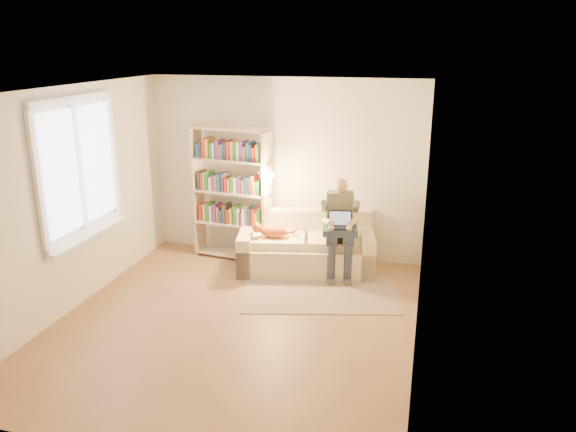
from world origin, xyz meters
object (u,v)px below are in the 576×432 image
(laptop, at_px, (337,223))
(person, at_px, (340,222))
(cat, at_px, (273,231))
(sofa, at_px, (306,249))
(bookshelf, at_px, (232,187))

(laptop, bearing_deg, person, 69.13)
(cat, height_order, laptop, laptop)
(sofa, bearing_deg, person, -17.85)
(bookshelf, bearing_deg, cat, -19.45)
(cat, relative_size, laptop, 1.60)
(laptop, distance_m, bookshelf, 1.65)
(cat, xyz_separation_m, bookshelf, (-0.72, 0.36, 0.48))
(bookshelf, bearing_deg, person, -0.31)
(bookshelf, bearing_deg, laptop, -4.51)
(person, xyz_separation_m, bookshelf, (-1.61, 0.21, 0.33))
(cat, bearing_deg, person, -1.72)
(sofa, xyz_separation_m, cat, (-0.42, -0.20, 0.31))
(person, bearing_deg, sofa, 162.15)
(sofa, bearing_deg, laptop, -32.13)
(cat, bearing_deg, sofa, 14.80)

